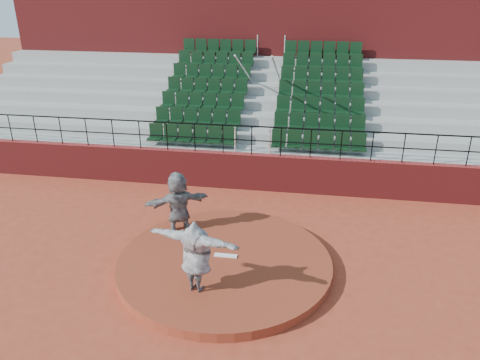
% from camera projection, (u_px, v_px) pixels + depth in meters
% --- Properties ---
extents(ground, '(90.00, 90.00, 0.00)m').
position_uv_depth(ground, '(225.00, 267.00, 12.12)').
color(ground, '#9C3923').
rests_on(ground, ground).
extents(pitchers_mound, '(5.50, 5.50, 0.25)m').
position_uv_depth(pitchers_mound, '(225.00, 263.00, 12.07)').
color(pitchers_mound, maroon).
rests_on(pitchers_mound, ground).
extents(pitching_rubber, '(0.60, 0.15, 0.03)m').
position_uv_depth(pitching_rubber, '(226.00, 256.00, 12.15)').
color(pitching_rubber, white).
rests_on(pitching_rubber, pitchers_mound).
extents(boundary_wall, '(24.00, 0.30, 1.30)m').
position_uv_depth(boundary_wall, '(251.00, 172.00, 16.39)').
color(boundary_wall, maroon).
rests_on(boundary_wall, ground).
extents(wall_railing, '(24.04, 0.05, 1.03)m').
position_uv_depth(wall_railing, '(252.00, 134.00, 15.84)').
color(wall_railing, black).
rests_on(wall_railing, boundary_wall).
extents(seating_deck, '(24.00, 5.97, 4.63)m').
position_uv_depth(seating_deck, '(264.00, 121.00, 19.37)').
color(seating_deck, gray).
rests_on(seating_deck, ground).
extents(press_box_facade, '(24.00, 3.00, 7.10)m').
position_uv_depth(press_box_facade, '(274.00, 54.00, 22.11)').
color(press_box_facade, maroon).
rests_on(press_box_facade, ground).
extents(pitcher, '(2.27, 1.07, 1.78)m').
position_uv_depth(pitcher, '(196.00, 256.00, 10.54)').
color(pitcher, black).
rests_on(pitcher, pitchers_mound).
extents(fielder, '(1.90, 1.41, 1.99)m').
position_uv_depth(fielder, '(178.00, 205.00, 13.22)').
color(fielder, black).
rests_on(fielder, ground).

